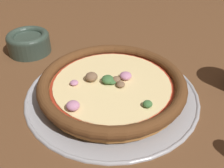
# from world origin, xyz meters

# --- Properties ---
(ground_plane) EXTENTS (3.00, 3.00, 0.00)m
(ground_plane) POSITION_xyz_m (0.00, 0.00, 0.00)
(ground_plane) COLOR brown
(pizza_tray) EXTENTS (0.35, 0.35, 0.01)m
(pizza_tray) POSITION_xyz_m (0.00, 0.00, 0.00)
(pizza_tray) COLOR #9E9EA3
(pizza_tray) RESTS_ON ground_plane
(pizza) EXTENTS (0.29, 0.29, 0.04)m
(pizza) POSITION_xyz_m (0.00, -0.00, 0.02)
(pizza) COLOR #A86B33
(pizza) RESTS_ON pizza_tray
(bowl_near) EXTENTS (0.11, 0.11, 0.05)m
(bowl_near) POSITION_xyz_m (-0.12, -0.25, 0.03)
(bowl_near) COLOR #334238
(bowl_near) RESTS_ON ground_plane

